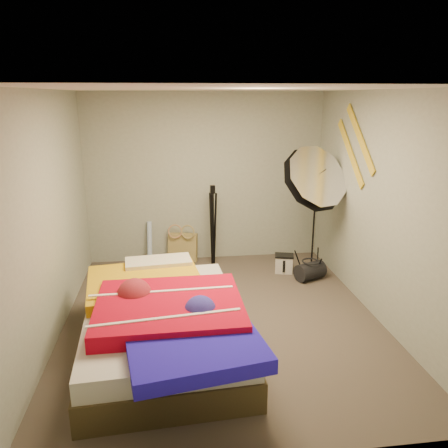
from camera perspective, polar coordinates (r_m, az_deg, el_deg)
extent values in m
plane|color=brown|center=(5.06, -0.26, -12.37)|extent=(4.00, 4.00, 0.00)
plane|color=silver|center=(4.43, -0.30, 17.25)|extent=(4.00, 4.00, 0.00)
plane|color=#999F91|center=(6.53, -2.46, 5.96)|extent=(3.50, 0.00, 3.50)
plane|color=#999F91|center=(2.73, 4.97, -9.42)|extent=(3.50, 0.00, 3.50)
plane|color=#999F91|center=(4.71, -21.91, 0.63)|extent=(0.00, 4.00, 4.00)
plane|color=#999F91|center=(5.10, 19.64, 2.01)|extent=(0.00, 4.00, 4.00)
cube|color=tan|center=(6.68, -5.40, -3.05)|extent=(0.47, 0.29, 0.45)
cylinder|color=#5D8AD2|center=(6.65, -9.70, -2.40)|extent=(0.10, 0.19, 0.63)
cube|color=beige|center=(6.32, 7.82, -5.22)|extent=(0.28, 0.23, 0.24)
cylinder|color=black|center=(6.14, 11.19, -6.05)|extent=(0.46, 0.38, 0.24)
cube|color=gold|center=(5.51, 17.36, 10.64)|extent=(0.02, 0.91, 0.78)
cube|color=gold|center=(5.76, 16.17, 8.96)|extent=(0.02, 0.91, 0.78)
cube|color=#473A21|center=(4.48, -7.78, -14.57)|extent=(1.61, 2.21, 0.28)
cube|color=beige|center=(4.37, -7.90, -11.94)|extent=(1.57, 2.17, 0.19)
cube|color=gold|center=(4.74, -10.24, -7.85)|extent=(1.29, 1.16, 0.15)
cube|color=#B60720|center=(4.16, -7.12, -11.00)|extent=(1.35, 1.14, 0.17)
cube|color=#2216CD|center=(3.63, -3.76, -15.86)|extent=(1.19, 1.01, 0.13)
cube|color=#EAA6AA|center=(5.11, -8.56, -5.38)|extent=(0.77, 0.41, 0.15)
cylinder|color=black|center=(6.16, 11.64, 0.05)|extent=(0.03, 0.03, 1.47)
cube|color=black|center=(6.00, 12.02, 6.37)|extent=(0.06, 0.06, 0.09)
cone|color=silver|center=(5.83, 11.48, 5.64)|extent=(1.01, 0.90, 1.08)
cylinder|color=black|center=(6.40, -1.47, -0.75)|extent=(0.04, 0.04, 1.09)
cube|color=black|center=(6.25, -1.51, 4.55)|extent=(0.07, 0.07, 0.11)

